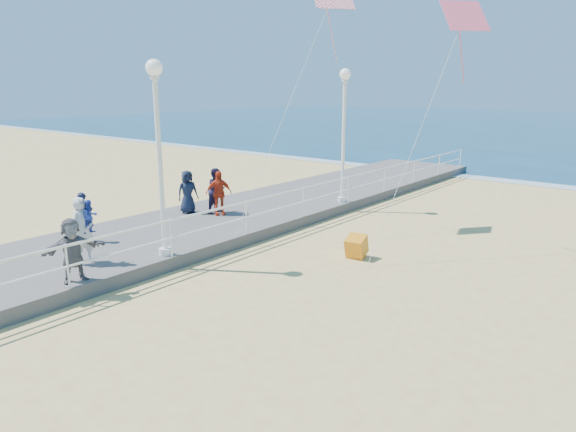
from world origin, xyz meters
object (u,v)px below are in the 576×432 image
Objects in this scene: woman_holding_toddler at (83,231)px; spectator_3 at (219,193)px; lamp_post_mid at (158,139)px; spectator_7 at (217,191)px; spectator_0 at (84,218)px; spectator_4 at (188,192)px; spectator_5 at (73,250)px; lamp_post_far at (344,122)px; box_kite at (356,248)px; toddler_held at (90,217)px.

spectator_3 is at bearing 5.48° from woman_holding_toddler.
lamp_post_mid is 3.14× the size of spectator_7.
lamp_post_mid is 3.46× the size of spectator_0.
spectator_4 is 7.16m from spectator_5.
lamp_post_far reaches higher than spectator_3.
box_kite is at bearing 48.76° from lamp_post_mid.
spectator_4 is (-1.13, -0.53, -0.02)m from spectator_3.
spectator_7 is (0.83, 0.72, 0.04)m from spectator_4.
spectator_5 is at bearing -129.53° from box_kite.
spectator_7 is (-2.57, -4.59, -2.41)m from lamp_post_far.
lamp_post_far is 11.11m from woman_holding_toddler.
lamp_post_mid is at bearing -36.33° from woman_holding_toddler.
lamp_post_mid reaches higher than spectator_0.
toddler_held is 0.56× the size of spectator_4.
spectator_4 is 1.02× the size of spectator_5.
toddler_held is at bearing -135.74° from spectator_3.
spectator_7 is 6.34m from box_kite.
spectator_0 is 0.97× the size of spectator_5.
woman_holding_toddler reaches higher than toddler_held.
lamp_post_far is at bearing 18.13° from spectator_0.
spectator_7 is (-1.66, 6.06, -0.45)m from toddler_held.
toddler_held is at bearing -118.80° from lamp_post_mid.
toddler_held is 2.26m from spectator_0.
lamp_post_far is at bearing 116.91° from box_kite.
spectator_3 is 2.74× the size of box_kite.
toddler_held is at bearing 52.27° from spectator_5.
lamp_post_far is 5.94× the size of toddler_held.
spectator_5 reaches higher than box_kite.
lamp_post_far is 5.79m from spectator_7.
lamp_post_mid and lamp_post_far have the same top height.
toddler_held is 1.40m from spectator_5.
lamp_post_mid reaches higher than spectator_3.
box_kite is at bearing -18.30° from spectator_0.
spectator_7 is at bearing -119.22° from lamp_post_far.
box_kite is at bearing -44.02° from toddler_held.
spectator_3 is 6.04m from box_kite.
lamp_post_mid reaches higher than spectator_4.
lamp_post_mid is 5.64m from spectator_7.
spectator_3 is (-2.27, -4.79, -2.44)m from lamp_post_far.
lamp_post_far is at bearing -37.00° from spectator_7.
spectator_3 is at bearing -115.39° from lamp_post_far.
woman_holding_toddler is (-1.06, -1.80, -2.35)m from lamp_post_mid.
toddler_held is 7.59m from box_kite.
lamp_post_mid is 3.15m from woman_holding_toddler.
box_kite is (5.97, 0.00, -0.92)m from spectator_3.
spectator_5 is (-0.07, -11.65, -2.47)m from lamp_post_far.
lamp_post_mid is 8.87× the size of box_kite.
spectator_0 is at bearing -153.83° from box_kite.
woman_holding_toddler is at bearing -95.60° from lamp_post_far.
toddler_held is 0.57× the size of spectator_5.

